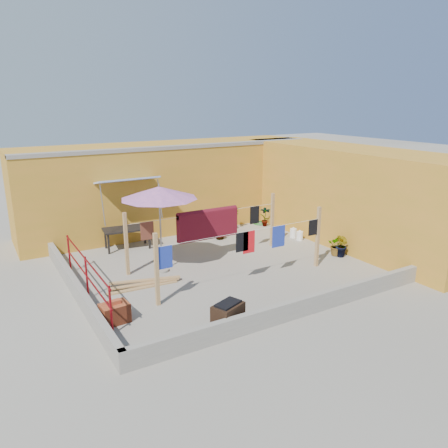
{
  "coord_description": "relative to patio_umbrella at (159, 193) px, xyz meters",
  "views": [
    {
      "loc": [
        -6.0,
        -10.41,
        4.73
      ],
      "look_at": [
        0.34,
        0.3,
        1.19
      ],
      "focal_mm": 35.0,
      "sensor_mm": 36.0,
      "label": 1
    }
  ],
  "objects": [
    {
      "name": "water_jug_b",
      "position": [
        5.28,
        0.59,
        -2.12
      ],
      "size": [
        0.24,
        0.24,
        0.37
      ],
      "color": "white",
      "rests_on": "ground"
    },
    {
      "name": "plant_back_b",
      "position": [
        2.93,
        1.77,
        -1.96
      ],
      "size": [
        0.46,
        0.46,
        0.64
      ],
      "primitive_type": "imported",
      "rotation": [
        0.0,
        0.0,
        1.91
      ],
      "color": "#1F5618",
      "rests_on": "ground"
    },
    {
      "name": "red_railing",
      "position": [
        -2.27,
        -0.74,
        -1.56
      ],
      "size": [
        0.05,
        4.2,
        1.1
      ],
      "color": "maroon",
      "rests_on": "ground"
    },
    {
      "name": "brazier",
      "position": [
        -0.05,
        -3.74,
        -1.99
      ],
      "size": [
        0.79,
        0.66,
        0.6
      ],
      "color": "black",
      "rests_on": "ground"
    },
    {
      "name": "parapet_left",
      "position": [
        -2.5,
        -0.54,
        -2.06
      ],
      "size": [
        0.16,
        7.3,
        0.44
      ],
      "primitive_type": "cube",
      "color": "gray",
      "rests_on": "ground"
    },
    {
      "name": "plant_right_a",
      "position": [
        5.28,
        2.3,
        -1.89
      ],
      "size": [
        0.49,
        0.49,
        0.79
      ],
      "primitive_type": "imported",
      "rotation": [
        0.0,
        0.0,
        2.38
      ],
      "color": "#1F5618",
      "rests_on": "ground"
    },
    {
      "name": "green_hose",
      "position": [
        5.28,
        2.66,
        -2.25
      ],
      "size": [
        0.49,
        0.49,
        0.07
      ],
      "color": "#19711C",
      "rests_on": "ground"
    },
    {
      "name": "parapet_front",
      "position": [
        1.58,
        -4.12,
        -2.06
      ],
      "size": [
        8.3,
        0.16,
        0.44
      ],
      "primitive_type": "cube",
      "color": "gray",
      "rests_on": "ground"
    },
    {
      "name": "clothesline_rig",
      "position": [
        1.63,
        0.02,
        -1.22
      ],
      "size": [
        5.09,
        2.35,
        1.8
      ],
      "color": "tan",
      "rests_on": "ground"
    },
    {
      "name": "plant_right_b",
      "position": [
        5.28,
        -1.76,
        -1.91
      ],
      "size": [
        0.42,
        0.48,
        0.75
      ],
      "primitive_type": "imported",
      "rotation": [
        0.0,
        0.0,
        4.46
      ],
      "color": "#1F5618",
      "rests_on": "ground"
    },
    {
      "name": "wall_right",
      "position": [
        6.78,
        -0.54,
        -0.68
      ],
      "size": [
        2.4,
        9.0,
        3.2
      ],
      "primitive_type": "cube",
      "color": "#C37F2A",
      "rests_on": "ground"
    },
    {
      "name": "outdoor_table",
      "position": [
        -0.2,
        2.44,
        -1.65
      ],
      "size": [
        1.59,
        0.93,
        0.71
      ],
      "color": "black",
      "rests_on": "ground"
    },
    {
      "name": "white_basin",
      "position": [
        3.33,
        -3.74,
        -2.24
      ],
      "size": [
        0.44,
        0.44,
        0.08
      ],
      "color": "white",
      "rests_on": "ground"
    },
    {
      "name": "plant_back_a",
      "position": [
        3.86,
        2.66,
        -1.86
      ],
      "size": [
        0.89,
        0.82,
        0.86
      ],
      "primitive_type": "imported",
      "rotation": [
        0.0,
        0.0,
        0.21
      ],
      "color": "#1F5618",
      "rests_on": "ground"
    },
    {
      "name": "lumber_pile",
      "position": [
        -0.82,
        -0.72,
        -2.22
      ],
      "size": [
        2.02,
        0.68,
        0.12
      ],
      "color": "tan",
      "rests_on": "ground"
    },
    {
      "name": "patio_umbrella",
      "position": [
        0.0,
        0.0,
        0.0
      ],
      "size": [
        2.67,
        2.67,
        2.54
      ],
      "color": "gray",
      "rests_on": "ground"
    },
    {
      "name": "brick_stack",
      "position": [
        -2.06,
        -2.24,
        -2.06
      ],
      "size": [
        0.63,
        0.48,
        0.52
      ],
      "color": "#9A3E23",
      "rests_on": "ground"
    },
    {
      "name": "plant_right_c",
      "position": [
        5.28,
        -1.57,
        -1.95
      ],
      "size": [
        0.78,
        0.78,
        0.66
      ],
      "primitive_type": "imported",
      "rotation": [
        0.0,
        0.0,
        5.53
      ],
      "color": "#1F5618",
      "rests_on": "ground"
    },
    {
      "name": "wall_back",
      "position": [
        2.08,
        4.16,
        -0.67
      ],
      "size": [
        11.0,
        3.27,
        3.21
      ],
      "color": "#C37F2A",
      "rests_on": "ground"
    },
    {
      "name": "water_jug_a",
      "position": [
        5.28,
        0.24,
        -2.12
      ],
      "size": [
        0.23,
        0.23,
        0.36
      ],
      "color": "white",
      "rests_on": "ground"
    },
    {
      "name": "ground",
      "position": [
        1.58,
        -0.54,
        -2.28
      ],
      "size": [
        80.0,
        80.0,
        0.0
      ],
      "primitive_type": "plane",
      "color": "#9E998E",
      "rests_on": "ground"
    }
  ]
}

